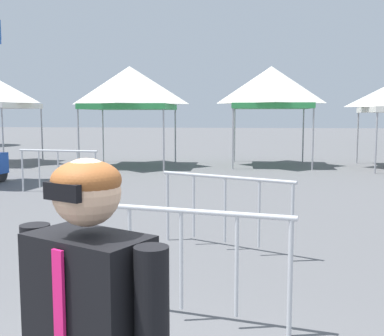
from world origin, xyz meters
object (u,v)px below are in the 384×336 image
Objects in this scene: canopy_tent_center at (130,88)px; crowd_barrier_near_person at (225,198)px; canopy_tent_far_right at (271,88)px; crowd_barrier_by_lift at (58,163)px; crowd_barrier_mid_lot at (181,242)px.

crowd_barrier_near_person is (4.02, -10.75, -2.16)m from canopy_tent_center.
canopy_tent_far_right reaches higher than crowd_barrier_by_lift.
canopy_tent_far_right is 1.79× the size of crowd_barrier_by_lift.
canopy_tent_center reaches higher than crowd_barrier_by_lift.
canopy_tent_far_right is 14.24m from crowd_barrier_mid_lot.
crowd_barrier_mid_lot is at bearing -97.11° from crowd_barrier_near_person.
canopy_tent_center reaches higher than crowd_barrier_near_person.
canopy_tent_far_right is at bearing 52.16° from crowd_barrier_by_lift.
canopy_tent_center is at bearing 87.38° from crowd_barrier_by_lift.
crowd_barrier_by_lift is at bearing -127.84° from canopy_tent_far_right.
canopy_tent_far_right is (5.22, 0.84, 0.03)m from canopy_tent_center.
canopy_tent_far_right is 11.85m from crowd_barrier_near_person.
canopy_tent_far_right reaches higher than canopy_tent_center.
canopy_tent_center reaches higher than crowd_barrier_mid_lot.
canopy_tent_far_right reaches higher than crowd_barrier_near_person.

